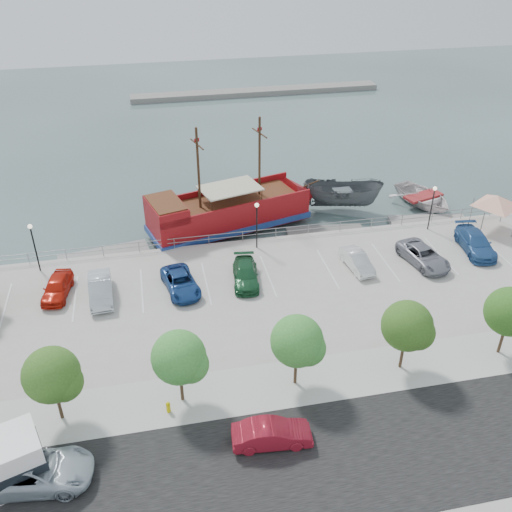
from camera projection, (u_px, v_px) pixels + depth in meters
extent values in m
plane|color=#384947|center=(274.00, 300.00, 44.57)|extent=(160.00, 160.00, 0.00)
cube|color=black|center=(342.00, 458.00, 30.75)|extent=(100.00, 8.00, 0.04)
cube|color=#BBBBBB|center=(310.00, 380.00, 35.73)|extent=(100.00, 4.00, 0.05)
cylinder|color=gray|center=(254.00, 231.00, 50.02)|extent=(50.00, 0.06, 0.06)
cylinder|color=gray|center=(254.00, 235.00, 50.23)|extent=(50.00, 0.06, 0.06)
cube|color=gray|center=(256.00, 92.00, 91.76)|extent=(40.00, 3.00, 0.80)
cube|color=maroon|center=(229.00, 213.00, 53.20)|extent=(15.44, 8.37, 2.40)
cube|color=navy|center=(229.00, 221.00, 53.61)|extent=(15.78, 8.71, 0.55)
cone|color=maroon|center=(303.00, 196.00, 56.33)|extent=(4.02, 5.05, 4.42)
cube|color=maroon|center=(166.00, 209.00, 49.90)|extent=(3.89, 5.18, 1.29)
cube|color=#572C15|center=(165.00, 202.00, 49.53)|extent=(3.62, 4.77, 0.11)
cube|color=#572C15|center=(233.00, 200.00, 52.72)|extent=(12.63, 7.10, 0.14)
cube|color=maroon|center=(219.00, 190.00, 54.06)|extent=(14.26, 4.11, 0.65)
cube|color=maroon|center=(239.00, 209.00, 50.72)|extent=(14.26, 4.11, 0.65)
cylinder|color=#382111|center=(259.00, 157.00, 51.81)|extent=(0.27, 0.27, 7.56)
cylinder|color=#382111|center=(198.00, 169.00, 49.49)|extent=(0.27, 0.27, 7.56)
cylinder|color=#382111|center=(260.00, 133.00, 50.59)|extent=(0.86, 2.70, 0.13)
cylinder|color=#382111|center=(197.00, 144.00, 48.27)|extent=(0.86, 2.70, 0.13)
cube|color=beige|center=(230.00, 188.00, 51.90)|extent=(6.09, 4.80, 0.11)
cylinder|color=#382111|center=(309.00, 185.00, 56.00)|extent=(2.25, 0.75, 0.55)
imported|color=#4A4F52|center=(342.00, 197.00, 56.74)|extent=(8.38, 5.40, 3.04)
imported|color=silver|center=(423.00, 199.00, 58.01)|extent=(6.81, 8.15, 1.45)
cube|color=gray|center=(104.00, 255.00, 49.85)|extent=(7.98, 3.48, 0.44)
cube|color=slate|center=(325.00, 232.00, 53.33)|extent=(7.37, 2.78, 0.41)
cube|color=gray|center=(428.00, 221.00, 55.10)|extent=(7.67, 3.24, 0.42)
cylinder|color=slate|center=(472.00, 210.00, 52.82)|extent=(0.09, 0.09, 2.44)
cylinder|color=slate|center=(503.00, 210.00, 52.79)|extent=(0.09, 0.09, 2.44)
cylinder|color=slate|center=(482.00, 225.00, 50.38)|extent=(0.09, 0.09, 2.44)
pyramid|color=white|center=(498.00, 196.00, 50.44)|extent=(5.54, 5.54, 1.00)
imported|color=#ABB9C3|center=(34.00, 472.00, 29.05)|extent=(6.24, 3.41, 1.66)
imported|color=maroon|center=(272.00, 434.00, 31.24)|extent=(4.54, 1.91, 1.46)
cylinder|color=#CBB800|center=(168.00, 408.00, 33.38)|extent=(0.24, 0.24, 0.61)
sphere|color=#CBB800|center=(168.00, 404.00, 33.21)|extent=(0.27, 0.27, 0.27)
cylinder|color=black|center=(35.00, 250.00, 45.29)|extent=(0.12, 0.12, 4.00)
sphere|color=#FFF2CC|center=(30.00, 226.00, 44.18)|extent=(0.36, 0.36, 0.36)
cylinder|color=black|center=(257.00, 227.00, 48.38)|extent=(0.12, 0.12, 4.00)
sphere|color=#FFF2CC|center=(257.00, 205.00, 47.27)|extent=(0.36, 0.36, 0.36)
cylinder|color=black|center=(431.00, 210.00, 51.13)|extent=(0.12, 0.12, 4.00)
sphere|color=#FFF2CC|center=(435.00, 188.00, 50.02)|extent=(0.36, 0.36, 0.36)
cylinder|color=#473321|center=(59.00, 404.00, 32.58)|extent=(0.20, 0.20, 2.20)
sphere|color=#31591C|center=(51.00, 375.00, 31.36)|extent=(3.20, 3.20, 3.20)
sphere|color=#31591C|center=(64.00, 382.00, 31.43)|extent=(2.20, 2.20, 2.20)
cylinder|color=#473321|center=(181.00, 386.00, 33.78)|extent=(0.20, 0.20, 2.20)
sphere|color=#367A2F|center=(179.00, 357.00, 32.56)|extent=(3.20, 3.20, 3.20)
sphere|color=#367A2F|center=(190.00, 364.00, 32.63)|extent=(2.20, 2.20, 2.20)
cylinder|color=#473321|center=(296.00, 370.00, 34.98)|extent=(0.20, 0.20, 2.20)
sphere|color=#35772E|center=(297.00, 341.00, 33.76)|extent=(3.20, 3.20, 3.20)
sphere|color=#35772E|center=(308.00, 348.00, 33.83)|extent=(2.20, 2.20, 2.20)
cylinder|color=#473321|center=(402.00, 354.00, 36.19)|extent=(0.20, 0.20, 2.20)
sphere|color=#2F551A|center=(407.00, 326.00, 34.97)|extent=(3.20, 3.20, 3.20)
sphere|color=#2F551A|center=(417.00, 333.00, 35.03)|extent=(2.20, 2.20, 2.20)
cylinder|color=#473321|center=(502.00, 340.00, 37.39)|extent=(0.20, 0.20, 2.20)
sphere|color=#2B591A|center=(510.00, 312.00, 36.17)|extent=(3.20, 3.20, 3.20)
imported|color=red|center=(57.00, 287.00, 43.10)|extent=(2.44, 4.55, 1.47)
imported|color=silver|center=(100.00, 289.00, 42.78)|extent=(1.96, 4.89, 1.58)
imported|color=navy|center=(181.00, 282.00, 43.71)|extent=(3.10, 5.23, 1.36)
imported|color=#1C522D|center=(246.00, 274.00, 44.66)|extent=(2.52, 4.97, 1.38)
imported|color=silver|center=(357.00, 261.00, 46.33)|extent=(1.90, 4.25, 1.36)
imported|color=gray|center=(423.00, 256.00, 46.92)|extent=(3.40, 5.57, 1.44)
imported|color=#2A548F|center=(475.00, 243.00, 48.60)|extent=(2.90, 5.67, 1.57)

